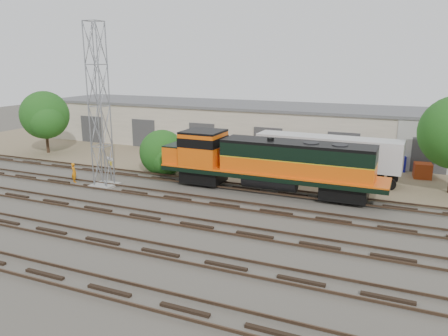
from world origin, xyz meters
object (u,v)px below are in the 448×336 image
at_px(locomotive, 266,162).
at_px(signal_tower, 99,109).
at_px(worker, 74,173).
at_px(semi_trailer, 331,153).

bearing_deg(locomotive, signal_tower, -163.41).
distance_m(locomotive, worker, 16.95).
bearing_deg(worker, semi_trailer, -128.24).
xyz_separation_m(locomotive, semi_trailer, (4.08, 5.90, -0.07)).
bearing_deg(semi_trailer, locomotive, -122.83).
bearing_deg(semi_trailer, worker, -152.39).
xyz_separation_m(locomotive, signal_tower, (-13.16, -3.92, 4.06)).
distance_m(signal_tower, semi_trailer, 20.27).
relative_size(locomotive, worker, 10.54).
bearing_deg(locomotive, semi_trailer, 55.31).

